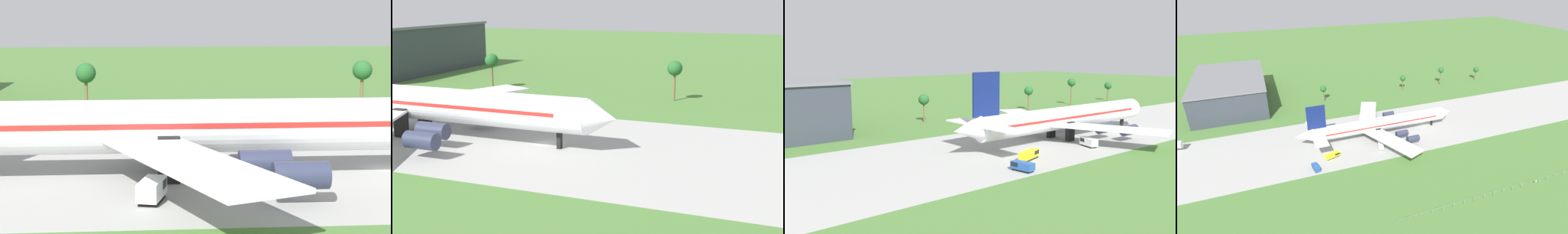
{
  "view_description": "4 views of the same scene",
  "coord_description": "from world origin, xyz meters",
  "views": [
    {
      "loc": [
        -28.69,
        -80.1,
        18.32
      ],
      "look_at": [
        -22.7,
        -2.18,
        6.73
      ],
      "focal_mm": 65.0,
      "sensor_mm": 36.0,
      "label": 1
    },
    {
      "loc": [
        39.5,
        -80.81,
        24.43
      ],
      "look_at": [
        8.56,
        -2.18,
        5.73
      ],
      "focal_mm": 50.0,
      "sensor_mm": 36.0,
      "label": 2
    },
    {
      "loc": [
        -116.24,
        -77.72,
        23.18
      ],
      "look_at": [
        -53.97,
        -2.18,
        8.72
      ],
      "focal_mm": 40.0,
      "sensor_mm": 36.0,
      "label": 3
    },
    {
      "loc": [
        -71.06,
        -115.4,
        68.26
      ],
      "look_at": [
        -24.47,
        5.0,
        6.0
      ],
      "focal_mm": 28.0,
      "sensor_mm": 36.0,
      "label": 4
    }
  ],
  "objects": [
    {
      "name": "catering_van",
      "position": [
        -27.75,
        -12.8,
        1.21
      ],
      "size": [
        3.12,
        5.07,
        2.22
      ],
      "color": "black",
      "rests_on": "ground_plane"
    },
    {
      "name": "ground_plane",
      "position": [
        0.0,
        0.0,
        0.0
      ],
      "size": [
        600.0,
        600.0,
        0.0
      ],
      "primitive_type": "plane",
      "color": "#477233"
    },
    {
      "name": "taxiway_strip",
      "position": [
        0.0,
        0.0,
        0.01
      ],
      "size": [
        320.0,
        44.0,
        0.02
      ],
      "color": "#9E9E99",
      "rests_on": "ground_plane"
    },
    {
      "name": "jet_airliner",
      "position": [
        -24.01,
        -2.18,
        5.68
      ],
      "size": [
        74.78,
        57.3,
        18.88
      ],
      "color": "white",
      "rests_on": "ground_plane"
    }
  ]
}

